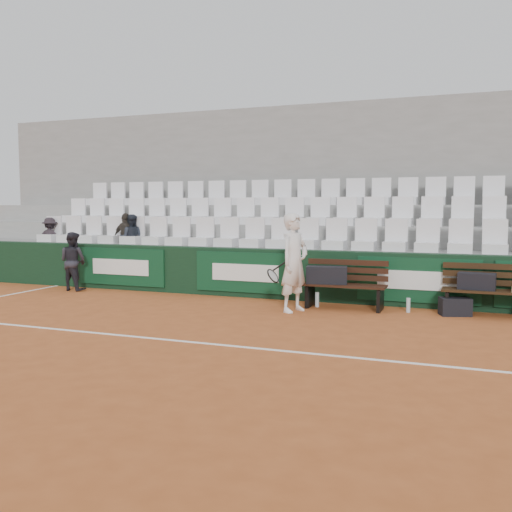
# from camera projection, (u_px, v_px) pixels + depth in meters

# --- Properties ---
(ground) EXTENTS (80.00, 80.00, 0.00)m
(ground) POSITION_uv_depth(u_px,v_px,m) (156.00, 339.00, 8.04)
(ground) COLOR #A85225
(ground) RESTS_ON ground
(court_baseline) EXTENTS (18.00, 0.06, 0.01)m
(court_baseline) POSITION_uv_depth(u_px,v_px,m) (156.00, 339.00, 8.04)
(court_baseline) COLOR white
(court_baseline) RESTS_ON ground
(back_barrier) EXTENTS (18.00, 0.34, 1.00)m
(back_barrier) POSITION_uv_depth(u_px,v_px,m) (261.00, 273.00, 11.68)
(back_barrier) COLOR black
(back_barrier) RESTS_ON ground
(grandstand_tier_front) EXTENTS (18.00, 0.95, 1.00)m
(grandstand_tier_front) POSITION_uv_depth(u_px,v_px,m) (268.00, 270.00, 12.30)
(grandstand_tier_front) COLOR gray
(grandstand_tier_front) RESTS_ON ground
(grandstand_tier_mid) EXTENTS (18.00, 0.95, 1.45)m
(grandstand_tier_mid) POSITION_uv_depth(u_px,v_px,m) (282.00, 256.00, 13.16)
(grandstand_tier_mid) COLOR #959593
(grandstand_tier_mid) RESTS_ON ground
(grandstand_tier_back) EXTENTS (18.00, 0.95, 1.90)m
(grandstand_tier_back) POSITION_uv_depth(u_px,v_px,m) (294.00, 244.00, 14.02)
(grandstand_tier_back) COLOR gray
(grandstand_tier_back) RESTS_ON ground
(grandstand_rear_wall) EXTENTS (18.00, 0.30, 4.40)m
(grandstand_rear_wall) POSITION_uv_depth(u_px,v_px,m) (302.00, 193.00, 14.50)
(grandstand_rear_wall) COLOR gray
(grandstand_rear_wall) RESTS_ON ground
(seat_row_front) EXTENTS (11.90, 0.44, 0.63)m
(seat_row_front) POSITION_uv_depth(u_px,v_px,m) (265.00, 232.00, 12.06)
(seat_row_front) COLOR silver
(seat_row_front) RESTS_ON grandstand_tier_front
(seat_row_mid) EXTENTS (11.90, 0.44, 0.63)m
(seat_row_mid) POSITION_uv_depth(u_px,v_px,m) (280.00, 211.00, 12.91)
(seat_row_mid) COLOR silver
(seat_row_mid) RESTS_ON grandstand_tier_mid
(seat_row_back) EXTENTS (11.90, 0.44, 0.63)m
(seat_row_back) POSITION_uv_depth(u_px,v_px,m) (292.00, 192.00, 13.75)
(seat_row_back) COLOR silver
(seat_row_back) RESTS_ON grandstand_tier_back
(bench_left) EXTENTS (1.50, 0.56, 0.45)m
(bench_left) POSITION_uv_depth(u_px,v_px,m) (344.00, 296.00, 10.40)
(bench_left) COLOR black
(bench_left) RESTS_ON ground
(bench_right) EXTENTS (1.50, 0.56, 0.45)m
(bench_right) POSITION_uv_depth(u_px,v_px,m) (487.00, 303.00, 9.69)
(bench_right) COLOR black
(bench_right) RESTS_ON ground
(sports_bag_left) EXTENTS (0.79, 0.47, 0.32)m
(sports_bag_left) POSITION_uv_depth(u_px,v_px,m) (327.00, 275.00, 10.48)
(sports_bag_left) COLOR black
(sports_bag_left) RESTS_ON bench_left
(sports_bag_right) EXTENTS (0.63, 0.33, 0.28)m
(sports_bag_right) POSITION_uv_depth(u_px,v_px,m) (477.00, 281.00, 9.74)
(sports_bag_right) COLOR black
(sports_bag_right) RESTS_ON bench_right
(sports_bag_ground) EXTENTS (0.57, 0.45, 0.31)m
(sports_bag_ground) POSITION_uv_depth(u_px,v_px,m) (455.00, 307.00, 9.77)
(sports_bag_ground) COLOR black
(sports_bag_ground) RESTS_ON ground
(water_bottle_near) EXTENTS (0.08, 0.08, 0.27)m
(water_bottle_near) POSITION_uv_depth(u_px,v_px,m) (317.00, 299.00, 10.61)
(water_bottle_near) COLOR silver
(water_bottle_near) RESTS_ON ground
(water_bottle_far) EXTENTS (0.07, 0.07, 0.26)m
(water_bottle_far) POSITION_uv_depth(u_px,v_px,m) (408.00, 305.00, 10.05)
(water_bottle_far) COLOR #AFC1C7
(water_bottle_far) RESTS_ON ground
(tennis_player) EXTENTS (0.81, 0.75, 1.75)m
(tennis_player) POSITION_uv_depth(u_px,v_px,m) (294.00, 263.00, 10.07)
(tennis_player) COLOR silver
(tennis_player) RESTS_ON ground
(ball_kid) EXTENTS (0.67, 0.54, 1.30)m
(ball_kid) POSITION_uv_depth(u_px,v_px,m) (73.00, 261.00, 12.66)
(ball_kid) COLOR black
(ball_kid) RESTS_ON ground
(spectator_a) EXTENTS (0.76, 0.58, 1.04)m
(spectator_a) POSITION_uv_depth(u_px,v_px,m) (50.00, 220.00, 14.15)
(spectator_a) COLOR black
(spectator_a) RESTS_ON grandstand_tier_front
(spectator_b) EXTENTS (0.69, 0.30, 1.16)m
(spectator_b) POSITION_uv_depth(u_px,v_px,m) (126.00, 219.00, 13.34)
(spectator_b) COLOR #322E28
(spectator_b) RESTS_ON grandstand_tier_front
(spectator_c) EXTENTS (0.66, 0.59, 1.13)m
(spectator_c) POSITION_uv_depth(u_px,v_px,m) (131.00, 219.00, 13.29)
(spectator_c) COLOR #202630
(spectator_c) RESTS_ON grandstand_tier_front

